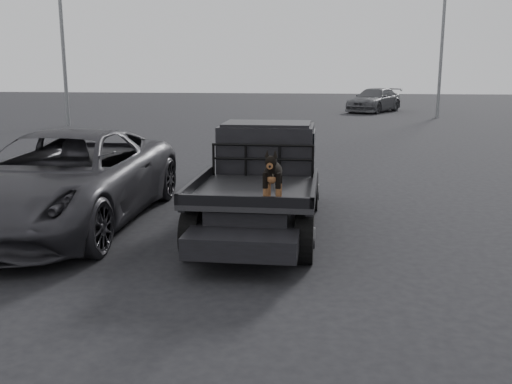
% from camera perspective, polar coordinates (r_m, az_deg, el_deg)
% --- Properties ---
extents(ground, '(120.00, 120.00, 0.00)m').
position_cam_1_polar(ground, '(8.12, -4.28, -7.81)').
color(ground, black).
rests_on(ground, ground).
extents(flatbed_ute, '(2.00, 5.40, 0.92)m').
position_cam_1_polar(flatbed_ute, '(9.99, 0.53, -1.19)').
color(flatbed_ute, black).
rests_on(flatbed_ute, ground).
extents(ute_cab, '(1.72, 1.30, 0.88)m').
position_cam_1_polar(ute_cab, '(10.75, 1.13, 4.64)').
color(ute_cab, black).
rests_on(ute_cab, flatbed_ute).
extents(headache_rack, '(1.80, 0.08, 0.55)m').
position_cam_1_polar(headache_rack, '(10.04, 0.67, 3.15)').
color(headache_rack, black).
rests_on(headache_rack, flatbed_ute).
extents(dog, '(0.32, 0.60, 0.74)m').
position_cam_1_polar(dog, '(8.07, 1.71, 1.60)').
color(dog, black).
rests_on(dog, flatbed_ute).
extents(parked_suv, '(2.88, 6.11, 1.69)m').
position_cam_1_polar(parked_suv, '(10.77, -18.66, 1.23)').
color(parked_suv, '#313136').
rests_on(parked_suv, ground).
extents(distant_car_b, '(4.33, 5.67, 1.53)m').
position_cam_1_polar(distant_car_b, '(38.81, 11.74, 8.98)').
color(distant_car_b, '#4D4E52').
rests_on(distant_car_b, ground).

